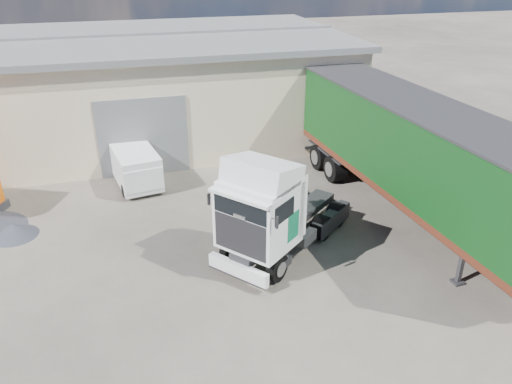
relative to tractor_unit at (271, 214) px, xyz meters
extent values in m
plane|color=black|center=(-1.59, -1.94, -1.61)|extent=(120.00, 120.00, 0.00)
cube|color=beige|center=(-7.59, 14.06, 0.89)|extent=(30.00, 12.00, 5.00)
cube|color=slate|center=(-7.59, 14.06, 3.54)|extent=(30.60, 12.60, 0.30)
cube|color=slate|center=(-3.59, 8.04, 0.19)|extent=(4.00, 0.08, 3.60)
cube|color=slate|center=(-7.59, 14.06, 3.74)|extent=(30.60, 0.40, 0.15)
cube|color=#973526|center=(9.91, 4.06, -0.36)|extent=(0.35, 26.00, 2.50)
cylinder|color=black|center=(-0.80, -0.66, -1.16)|extent=(2.05, 2.21, 0.91)
cylinder|color=black|center=(1.51, 1.26, -1.16)|extent=(2.08, 2.24, 0.91)
cylinder|color=black|center=(2.44, 2.03, -1.16)|extent=(2.08, 2.24, 0.91)
cube|color=#2D2D30|center=(0.79, 0.66, -0.84)|extent=(4.85, 4.22, 0.26)
cube|color=silver|center=(-1.42, -1.19, -1.14)|extent=(1.57, 1.82, 0.47)
cube|color=silver|center=(-0.57, -0.47, 0.34)|extent=(2.89, 2.92, 2.11)
cube|color=black|center=(-1.33, -1.10, 0.02)|extent=(1.25, 1.49, 1.20)
cube|color=black|center=(-1.31, -1.09, 0.97)|extent=(1.27, 1.51, 0.64)
cube|color=silver|center=(-0.43, -0.36, 1.70)|extent=(2.64, 2.70, 1.05)
cube|color=#0D5F3F|center=(-0.99, 0.58, 0.11)|extent=(0.50, 0.42, 0.95)
cube|color=#0D5F3F|center=(0.39, -1.08, 0.11)|extent=(0.50, 0.42, 0.95)
cylinder|color=#2D2D30|center=(1.65, 1.37, -0.66)|extent=(1.33, 1.33, 0.10)
cube|color=#2D2D30|center=(5.22, -3.03, -0.99)|extent=(0.36, 0.36, 1.24)
cylinder|color=black|center=(5.62, 5.88, -1.01)|extent=(2.96, 1.39, 1.20)
cube|color=#2D2D30|center=(5.94, 1.32, -0.60)|extent=(1.85, 13.58, 0.40)
cube|color=#541D13|center=(5.94, 1.32, -0.22)|extent=(3.76, 13.71, 0.27)
cube|color=black|center=(5.94, 1.32, 1.38)|extent=(3.76, 13.71, 2.94)
cube|color=#2D2D30|center=(5.94, 1.32, 2.87)|extent=(3.83, 13.78, 0.09)
cylinder|color=black|center=(-3.92, 6.01, -1.33)|extent=(1.74, 0.86, 0.57)
cylinder|color=black|center=(-4.41, 8.74, -1.33)|extent=(1.74, 0.86, 0.57)
cube|color=silver|center=(-4.17, 7.38, -0.70)|extent=(2.32, 4.22, 1.48)
cube|color=silver|center=(-3.88, 5.75, -0.75)|extent=(1.72, 1.05, 0.95)
cube|color=black|center=(-3.91, 5.92, -0.27)|extent=(1.51, 0.33, 0.52)
cone|color=black|center=(-8.67, 3.73, -1.38)|extent=(2.03, 2.03, 0.47)
camera|label=1|loc=(-4.26, -13.71, 7.95)|focal=35.00mm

